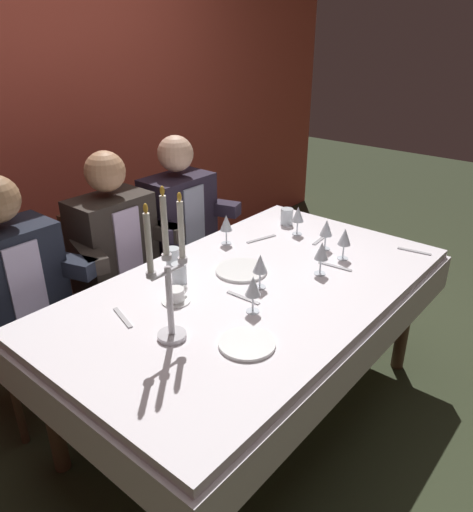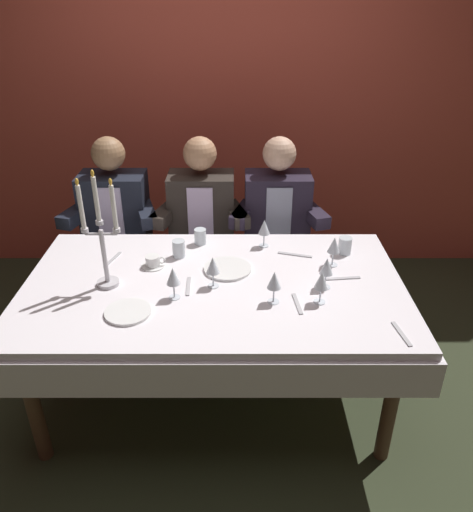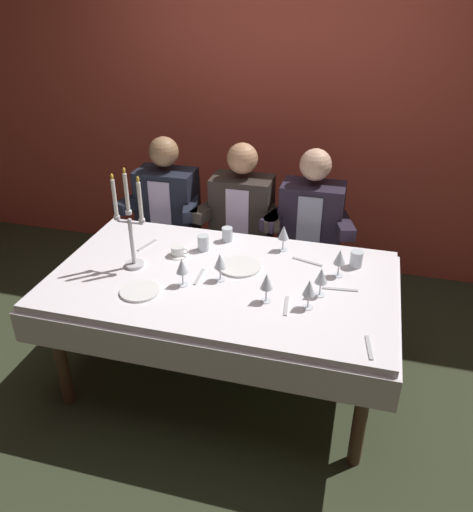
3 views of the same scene
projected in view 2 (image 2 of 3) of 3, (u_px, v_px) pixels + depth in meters
name	position (u px, v px, depth m)	size (l,w,h in m)	color
ground_plane	(217.00, 393.00, 2.84)	(12.00, 12.00, 0.00)	#2E3621
back_wall	(222.00, 94.00, 3.66)	(6.00, 0.12, 2.70)	#BB4636
dining_table	(215.00, 302.00, 2.55)	(1.94, 1.14, 0.74)	white
candelabra	(103.00, 240.00, 2.36)	(0.19, 0.11, 0.60)	silver
dinner_plate_0	(129.00, 312.00, 2.25)	(0.21, 0.21, 0.01)	white
dinner_plate_1	(228.00, 269.00, 2.60)	(0.25, 0.25, 0.01)	white
wine_glass_0	(213.00, 266.00, 2.40)	(0.07, 0.07, 0.16)	silver
wine_glass_1	(322.00, 281.00, 2.28)	(0.07, 0.07, 0.16)	silver
wine_glass_2	(335.00, 246.00, 2.59)	(0.07, 0.07, 0.16)	silver
wine_glass_3	(174.00, 277.00, 2.32)	(0.07, 0.07, 0.16)	silver
wine_glass_4	(328.00, 267.00, 2.39)	(0.07, 0.07, 0.16)	silver
wine_glass_5	(275.00, 281.00, 2.28)	(0.07, 0.07, 0.16)	silver
wine_glass_6	(265.00, 228.00, 2.78)	(0.07, 0.07, 0.16)	silver
water_tumbler_0	(201.00, 236.00, 2.85)	(0.07, 0.07, 0.09)	silver
water_tumbler_1	(180.00, 249.00, 2.71)	(0.07, 0.07, 0.10)	silver
water_tumbler_2	(346.00, 246.00, 2.74)	(0.07, 0.07, 0.10)	silver
coffee_cup_0	(154.00, 262.00, 2.62)	(0.13, 0.12, 0.06)	white
fork_0	(189.00, 286.00, 2.46)	(0.17, 0.02, 0.01)	#B7B7BC
fork_1	(114.00, 259.00, 2.70)	(0.17, 0.02, 0.01)	#B7B7BC
spoon_2	(403.00, 334.00, 2.12)	(0.17, 0.02, 0.01)	#B7B7BC
knife_3	(343.00, 278.00, 2.52)	(0.19, 0.02, 0.01)	#B7B7BC
knife_4	(296.00, 255.00, 2.74)	(0.19, 0.02, 0.01)	#B7B7BC
spoon_5	(298.00, 304.00, 2.32)	(0.17, 0.02, 0.01)	#B7B7BC
seated_diner_0	(117.00, 212.00, 3.27)	(0.63, 0.48, 1.24)	#513624
seated_diner_1	(203.00, 212.00, 3.27)	(0.63, 0.48, 1.24)	#513624
seated_diner_2	(278.00, 213.00, 3.27)	(0.63, 0.48, 1.24)	#513624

